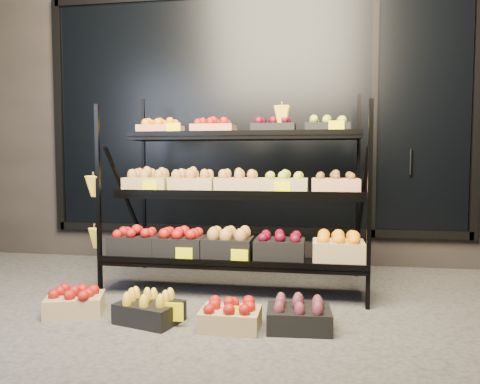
% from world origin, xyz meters
% --- Properties ---
extents(ground, '(24.00, 24.00, 0.00)m').
position_xyz_m(ground, '(0.00, 0.00, 0.00)').
color(ground, '#514F4C').
rests_on(ground, ground).
extents(building, '(6.00, 2.08, 3.50)m').
position_xyz_m(building, '(0.00, 2.59, 1.75)').
color(building, '#2D2826').
rests_on(building, ground).
extents(display_rack, '(2.18, 1.02, 1.66)m').
position_xyz_m(display_rack, '(-0.02, 0.60, 0.79)').
color(display_rack, black).
rests_on(display_rack, ground).
extents(tag_floor_a, '(0.13, 0.01, 0.12)m').
position_xyz_m(tag_floor_a, '(-0.24, -0.40, 0.06)').
color(tag_floor_a, '#FFF800').
rests_on(tag_floor_a, ground).
extents(tag_floor_b, '(0.13, 0.01, 0.12)m').
position_xyz_m(tag_floor_b, '(0.19, -0.40, 0.06)').
color(tag_floor_b, '#FFF800').
rests_on(tag_floor_b, ground).
extents(floor_crate_left, '(0.45, 0.39, 0.19)m').
position_xyz_m(floor_crate_left, '(-1.00, -0.26, 0.09)').
color(floor_crate_left, tan).
rests_on(floor_crate_left, ground).
extents(floor_crate_midleft, '(0.46, 0.39, 0.20)m').
position_xyz_m(floor_crate_midleft, '(-0.43, -0.33, 0.09)').
color(floor_crate_midleft, black).
rests_on(floor_crate_midleft, ground).
extents(floor_crate_midright, '(0.37, 0.28, 0.19)m').
position_xyz_m(floor_crate_midright, '(0.12, -0.37, 0.09)').
color(floor_crate_midright, tan).
rests_on(floor_crate_midright, ground).
extents(floor_crate_right, '(0.42, 0.32, 0.20)m').
position_xyz_m(floor_crate_right, '(0.55, -0.31, 0.09)').
color(floor_crate_right, black).
rests_on(floor_crate_right, ground).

